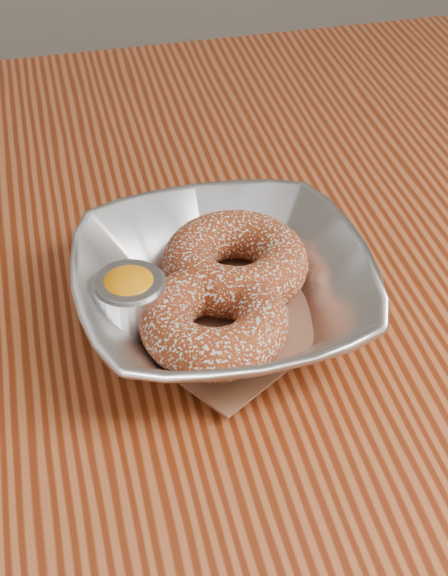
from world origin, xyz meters
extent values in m
cube|color=brown|center=(0.00, 0.00, 0.73)|extent=(1.20, 0.80, 0.04)
imported|color=silver|center=(-0.05, -0.07, 0.78)|extent=(0.21, 0.21, 0.05)
cube|color=brown|center=(-0.05, -0.07, 0.76)|extent=(0.20, 0.20, 0.00)
torus|color=maroon|center=(-0.04, -0.04, 0.78)|extent=(0.12, 0.12, 0.04)
torus|color=maroon|center=(-0.07, -0.10, 0.78)|extent=(0.12, 0.12, 0.04)
cylinder|color=silver|center=(-0.12, -0.07, 0.78)|extent=(0.05, 0.05, 0.04)
cylinder|color=gray|center=(-0.12, -0.07, 0.78)|extent=(0.05, 0.05, 0.04)
ellipsoid|color=orange|center=(-0.12, -0.07, 0.79)|extent=(0.04, 0.04, 0.03)
camera|label=1|loc=(-0.16, -0.53, 1.18)|focal=55.00mm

